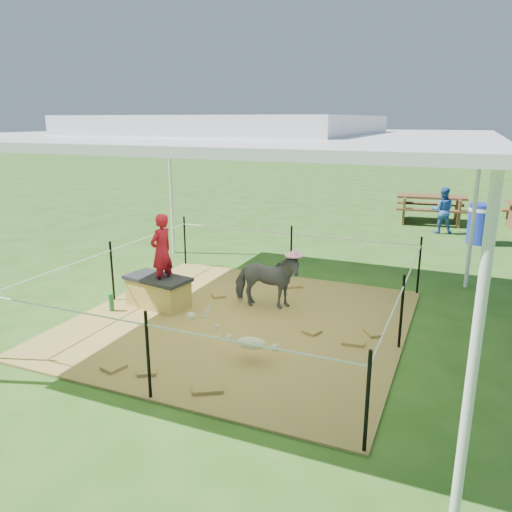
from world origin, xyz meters
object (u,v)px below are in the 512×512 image
at_px(foal, 252,341).
at_px(distant_person, 442,210).
at_px(woman, 161,245).
at_px(green_bottle, 111,302).
at_px(pony, 266,281).
at_px(straw_bale, 158,293).
at_px(trash_barrel, 481,224).
at_px(picnic_table_near, 431,209).

relative_size(foal, distant_person, 0.80).
relative_size(woman, green_bottle, 4.32).
bearing_deg(woman, distant_person, 163.74).
bearing_deg(pony, distant_person, -28.52).
xyz_separation_m(straw_bale, foal, (2.07, -1.12, 0.05)).
height_order(trash_barrel, distant_person, distant_person).
xyz_separation_m(woman, foal, (1.97, -1.12, -0.74)).
relative_size(straw_bale, green_bottle, 3.60).
bearing_deg(green_bottle, woman, 34.70).
bearing_deg(straw_bale, pony, 20.60).
xyz_separation_m(pony, distant_person, (2.15, 6.78, 0.13)).
relative_size(trash_barrel, distant_person, 0.79).
distance_m(trash_barrel, picnic_table_near, 2.53).
relative_size(straw_bale, picnic_table_near, 0.51).
height_order(straw_bale, pony, pony).
relative_size(pony, picnic_table_near, 0.56).
bearing_deg(trash_barrel, distant_person, 137.61).
bearing_deg(distant_person, pony, 63.22).
bearing_deg(picnic_table_near, green_bottle, -119.00).
xyz_separation_m(woman, pony, (1.48, 0.59, -0.56)).
bearing_deg(straw_bale, distant_person, 63.15).
bearing_deg(trash_barrel, foal, -108.65).
height_order(straw_bale, picnic_table_near, picnic_table_near).
height_order(pony, trash_barrel, trash_barrel).
distance_m(pony, trash_barrel, 6.68).
xyz_separation_m(green_bottle, trash_barrel, (5.21, 6.98, 0.31)).
height_order(woman, distant_person, woman).
relative_size(pony, distant_person, 0.87).
distance_m(trash_barrel, distant_person, 1.26).
xyz_separation_m(green_bottle, pony, (2.13, 1.04, 0.31)).
relative_size(pony, trash_barrel, 1.10).
bearing_deg(picnic_table_near, pony, -108.28).
distance_m(woman, green_bottle, 1.17).
xyz_separation_m(woman, green_bottle, (-0.65, -0.45, -0.87)).
xyz_separation_m(foal, distant_person, (1.66, 8.49, 0.30)).
height_order(woman, green_bottle, woman).
distance_m(woman, foal, 2.39).
bearing_deg(green_bottle, straw_bale, 39.29).
bearing_deg(woman, picnic_table_near, 169.40).
bearing_deg(trash_barrel, straw_bale, -125.51).
bearing_deg(pony, picnic_table_near, -23.33).
bearing_deg(foal, straw_bale, 143.85).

